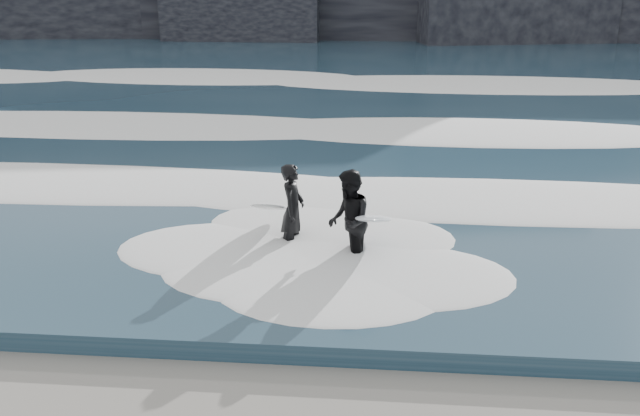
# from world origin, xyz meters

# --- Properties ---
(sea) EXTENTS (90.00, 52.00, 0.30)m
(sea) POSITION_xyz_m (0.00, 29.00, 0.15)
(sea) COLOR #213B4D
(sea) RESTS_ON ground
(foam_near) EXTENTS (60.00, 3.20, 0.20)m
(foam_near) POSITION_xyz_m (0.00, 9.00, 0.40)
(foam_near) COLOR white
(foam_near) RESTS_ON sea
(foam_mid) EXTENTS (60.00, 4.00, 0.24)m
(foam_mid) POSITION_xyz_m (0.00, 16.00, 0.42)
(foam_mid) COLOR white
(foam_mid) RESTS_ON sea
(foam_far) EXTENTS (60.00, 4.80, 0.30)m
(foam_far) POSITION_xyz_m (0.00, 25.00, 0.45)
(foam_far) COLOR white
(foam_far) RESTS_ON sea
(surfer_left) EXTENTS (1.00, 1.99, 1.68)m
(surfer_left) POSITION_xyz_m (-0.39, 6.78, 0.85)
(surfer_left) COLOR black
(surfer_left) RESTS_ON ground
(surfer_right) EXTENTS (1.20, 2.17, 1.76)m
(surfer_right) POSITION_xyz_m (0.77, 6.16, 0.89)
(surfer_right) COLOR black
(surfer_right) RESTS_ON ground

